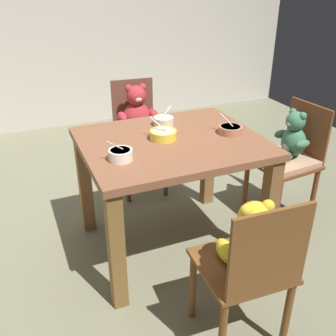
% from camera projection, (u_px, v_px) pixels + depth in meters
% --- Properties ---
extents(ground_plane, '(5.20, 5.20, 0.04)m').
position_uv_depth(ground_plane, '(171.00, 245.00, 2.63)').
color(ground_plane, '#727157').
extents(dining_table, '(1.04, 0.87, 0.75)m').
position_uv_depth(dining_table, '(171.00, 161.00, 2.34)').
color(dining_table, brown).
rests_on(dining_table, ground_plane).
extents(teddy_chair_far_center, '(0.40, 0.44, 0.87)m').
position_uv_depth(teddy_chair_far_center, '(138.00, 124.00, 3.07)').
color(teddy_chair_far_center, brown).
rests_on(teddy_chair_far_center, ground_plane).
extents(teddy_chair_near_front, '(0.41, 0.40, 0.84)m').
position_uv_depth(teddy_chair_near_front, '(250.00, 253.00, 1.70)').
color(teddy_chair_near_front, brown).
rests_on(teddy_chair_near_front, ground_plane).
extents(teddy_chair_near_right, '(0.43, 0.43, 0.83)m').
position_uv_depth(teddy_chair_near_right, '(290.00, 150.00, 2.72)').
color(teddy_chair_near_right, brown).
rests_on(teddy_chair_near_right, ground_plane).
extents(porridge_bowl_yellow_center, '(0.16, 0.16, 0.13)m').
position_uv_depth(porridge_bowl_yellow_center, '(163.00, 135.00, 2.27)').
color(porridge_bowl_yellow_center, yellow).
rests_on(porridge_bowl_yellow_center, dining_table).
extents(porridge_bowl_terracotta_near_right, '(0.14, 0.14, 0.12)m').
position_uv_depth(porridge_bowl_terracotta_near_right, '(230.00, 130.00, 2.36)').
color(porridge_bowl_terracotta_near_right, '#B17353').
rests_on(porridge_bowl_terracotta_near_right, dining_table).
extents(porridge_bowl_white_near_left, '(0.14, 0.13, 0.12)m').
position_uv_depth(porridge_bowl_white_near_left, '(121.00, 155.00, 2.02)').
color(porridge_bowl_white_near_left, white).
rests_on(porridge_bowl_white_near_left, dining_table).
extents(porridge_bowl_cream_far_center, '(0.13, 0.12, 0.12)m').
position_uv_depth(porridge_bowl_cream_far_center, '(164.00, 121.00, 2.47)').
color(porridge_bowl_cream_far_center, beige).
rests_on(porridge_bowl_cream_far_center, dining_table).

